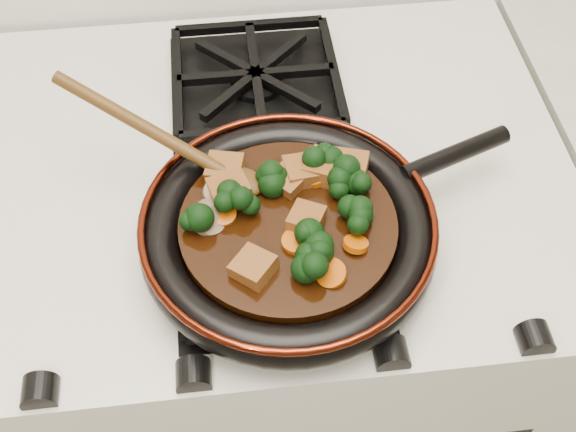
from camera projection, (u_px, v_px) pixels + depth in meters
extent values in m
cube|color=beige|center=(272.00, 337.00, 1.25)|extent=(0.76, 0.60, 0.90)
cylinder|color=black|center=(288.00, 237.00, 0.79)|extent=(0.29, 0.29, 0.01)
torus|color=black|center=(288.00, 232.00, 0.78)|extent=(0.32, 0.32, 0.04)
torus|color=#4E160B|center=(288.00, 220.00, 0.76)|extent=(0.32, 0.32, 0.01)
cylinder|color=black|center=(455.00, 154.00, 0.83)|extent=(0.14, 0.07, 0.02)
cylinder|color=black|center=(288.00, 228.00, 0.77)|extent=(0.23, 0.23, 0.02)
cube|color=brown|center=(254.00, 268.00, 0.72)|extent=(0.05, 0.05, 0.02)
cube|color=brown|center=(229.00, 191.00, 0.78)|extent=(0.05, 0.05, 0.03)
cube|color=brown|center=(302.00, 172.00, 0.80)|extent=(0.04, 0.04, 0.02)
cube|color=brown|center=(306.00, 220.00, 0.76)|extent=(0.05, 0.05, 0.03)
cube|color=brown|center=(225.00, 170.00, 0.80)|extent=(0.05, 0.05, 0.02)
cube|color=brown|center=(347.00, 168.00, 0.80)|extent=(0.05, 0.05, 0.03)
cube|color=brown|center=(326.00, 168.00, 0.80)|extent=(0.06, 0.06, 0.03)
cube|color=brown|center=(287.00, 181.00, 0.79)|extent=(0.05, 0.05, 0.02)
cylinder|color=#B24704|center=(331.00, 274.00, 0.72)|extent=(0.03, 0.03, 0.02)
cylinder|color=#B24704|center=(223.00, 214.00, 0.77)|extent=(0.03, 0.03, 0.01)
cylinder|color=#B24704|center=(297.00, 241.00, 0.75)|extent=(0.03, 0.03, 0.01)
cylinder|color=#B24704|center=(315.00, 176.00, 0.80)|extent=(0.03, 0.03, 0.01)
cylinder|color=#B24704|center=(356.00, 244.00, 0.74)|extent=(0.03, 0.03, 0.02)
cylinder|color=#7C6248|center=(208.00, 220.00, 0.76)|extent=(0.05, 0.05, 0.02)
cylinder|color=#7C6248|center=(209.00, 215.00, 0.76)|extent=(0.04, 0.04, 0.03)
cylinder|color=#7C6248|center=(218.00, 193.00, 0.78)|extent=(0.04, 0.04, 0.02)
ellipsoid|color=#492D0F|center=(240.00, 182.00, 0.80)|extent=(0.07, 0.06, 0.02)
cylinder|color=#492D0F|center=(148.00, 129.00, 0.79)|extent=(0.02, 0.02, 0.23)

